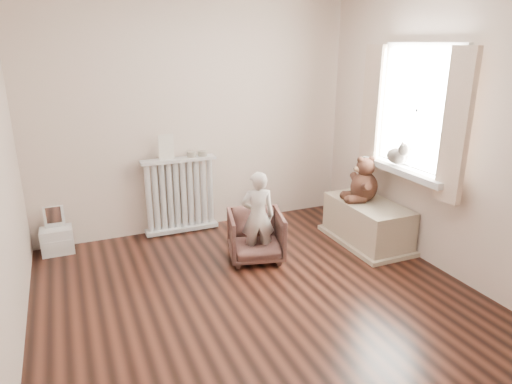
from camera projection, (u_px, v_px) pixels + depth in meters
name	position (u px, v px, depth m)	size (l,w,h in m)	color
floor	(261.00, 300.00, 3.84)	(3.60, 3.60, 0.01)	black
back_wall	(195.00, 115.00, 5.00)	(3.60, 0.02, 2.60)	beige
front_wall	(438.00, 239.00, 1.86)	(3.60, 0.02, 2.60)	beige
right_wall	(444.00, 131.00, 4.10)	(0.02, 3.60, 2.60)	beige
window	(419.00, 110.00, 4.30)	(0.03, 0.90, 1.10)	white
window_sill	(405.00, 170.00, 4.45)	(0.22, 1.10, 0.06)	silver
curtain_left	(456.00, 127.00, 3.78)	(0.06, 0.26, 1.30)	beige
curtain_right	(372.00, 109.00, 4.78)	(0.06, 0.26, 1.30)	beige
radiator	(181.00, 199.00, 5.09)	(0.82, 0.15, 0.86)	silver
paper_doll	(166.00, 147.00, 4.85)	(0.16, 0.01, 0.27)	beige
tin_a	(192.00, 154.00, 4.99)	(0.10, 0.10, 0.06)	#A59E8C
tin_b	(202.00, 153.00, 5.04)	(0.10, 0.10, 0.06)	#A59E8C
toy_vanity	(55.00, 228.00, 4.62)	(0.31, 0.22, 0.49)	silver
armchair	(256.00, 236.00, 4.50)	(0.52, 0.53, 0.49)	brown
child	(258.00, 216.00, 4.38)	(0.33, 0.21, 0.90)	beige
toy_bench	(367.00, 225.00, 4.88)	(0.51, 0.97, 0.45)	#C0B295
teddy_bear	(364.00, 181.00, 4.80)	(0.39, 0.30, 0.47)	#341B13
plush_cat	(397.00, 155.00, 4.51)	(0.18, 0.29, 0.24)	#6D655D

